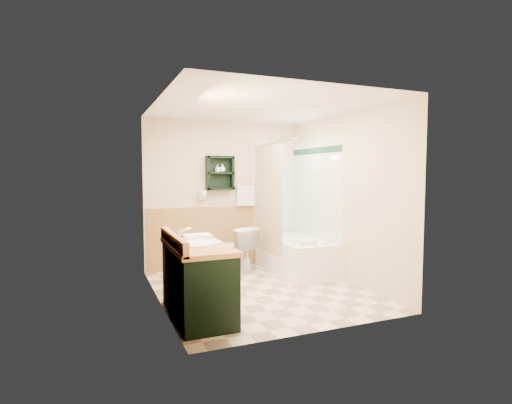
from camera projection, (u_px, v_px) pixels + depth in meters
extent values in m
plane|color=beige|center=(260.00, 290.00, 5.28)|extent=(3.00, 3.00, 0.00)
cube|color=#F3E3BE|center=(224.00, 194.00, 6.60)|extent=(2.60, 0.04, 2.40)
cube|color=#F3E3BE|center=(157.00, 203.00, 4.69)|extent=(0.04, 3.00, 2.40)
cube|color=#F3E3BE|center=(345.00, 197.00, 5.70)|extent=(0.04, 3.00, 2.40)
cube|color=white|center=(260.00, 105.00, 5.11)|extent=(2.60, 3.00, 0.04)
cube|color=black|center=(220.00, 173.00, 6.43)|extent=(0.45, 0.15, 0.55)
cylinder|color=silver|center=(273.00, 143.00, 6.03)|extent=(0.03, 1.60, 0.03)
cube|color=black|center=(198.00, 280.00, 4.30)|extent=(0.59, 1.25, 0.79)
cube|color=white|center=(297.00, 255.00, 6.25)|extent=(0.78, 1.50, 0.52)
imported|color=white|center=(235.00, 249.00, 6.24)|extent=(0.62, 0.82, 0.71)
cube|color=white|center=(198.00, 236.00, 4.66)|extent=(0.31, 0.24, 0.04)
imported|color=black|center=(172.00, 228.00, 4.71)|extent=(0.16, 0.06, 0.21)
cube|color=white|center=(305.00, 242.00, 5.72)|extent=(0.27, 0.22, 0.07)
imported|color=white|center=(217.00, 170.00, 6.40)|extent=(0.10, 0.13, 0.05)
imported|color=white|center=(222.00, 169.00, 6.43)|extent=(0.11, 0.13, 0.10)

